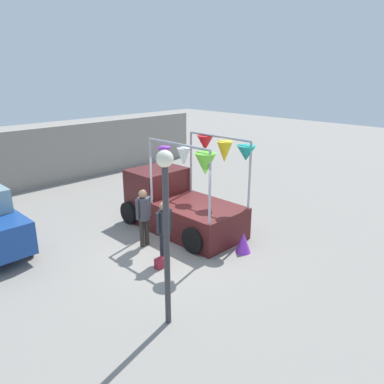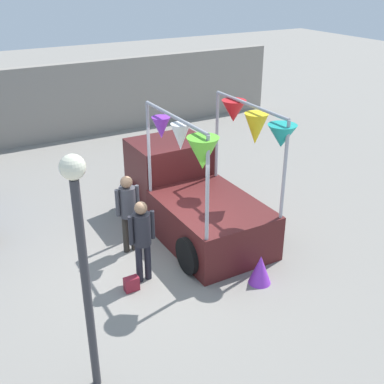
{
  "view_description": "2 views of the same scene",
  "coord_description": "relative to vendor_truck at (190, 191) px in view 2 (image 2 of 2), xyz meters",
  "views": [
    {
      "loc": [
        -6.57,
        -7.39,
        4.95
      ],
      "look_at": [
        1.01,
        0.16,
        1.48
      ],
      "focal_mm": 35.0,
      "sensor_mm": 36.0,
      "label": 1
    },
    {
      "loc": [
        -3.64,
        -7.66,
        5.6
      ],
      "look_at": [
        0.65,
        -0.1,
        1.49
      ],
      "focal_mm": 45.0,
      "sensor_mm": 36.0,
      "label": 2
    }
  ],
  "objects": [
    {
      "name": "street_lamp",
      "position": [
        -3.55,
        -3.52,
        1.5
      ],
      "size": [
        0.32,
        0.32,
        3.61
      ],
      "color": "#333338",
      "rests_on": "ground"
    },
    {
      "name": "ground_plane",
      "position": [
        -1.26,
        -1.09,
        -0.89
      ],
      "size": [
        60.0,
        60.0,
        0.0
      ],
      "primitive_type": "plane",
      "color": "gray"
    },
    {
      "name": "handbag",
      "position": [
        -2.21,
        -1.69,
        -0.75
      ],
      "size": [
        0.28,
        0.16,
        0.28
      ],
      "primitive_type": "cube",
      "color": "maroon",
      "rests_on": "ground"
    },
    {
      "name": "brick_boundary_wall",
      "position": [
        -1.26,
        7.7,
        0.41
      ],
      "size": [
        18.0,
        0.36,
        2.6
      ],
      "primitive_type": "cube",
      "color": "gray",
      "rests_on": "ground"
    },
    {
      "name": "person_vendor",
      "position": [
        -1.67,
        -0.36,
        0.17
      ],
      "size": [
        0.53,
        0.34,
        1.74
      ],
      "color": "#2D2823",
      "rests_on": "ground"
    },
    {
      "name": "folded_kite_bundle_violet",
      "position": [
        0.05,
        -2.69,
        -0.59
      ],
      "size": [
        0.53,
        0.53,
        0.6
      ],
      "primitive_type": "cone",
      "rotation": [
        0.0,
        0.0,
        2.91
      ],
      "color": "purple",
      "rests_on": "ground"
    },
    {
      "name": "vendor_truck",
      "position": [
        0.0,
        0.0,
        0.0
      ],
      "size": [
        2.51,
        4.18,
        3.06
      ],
      "color": "#4C1919",
      "rests_on": "ground"
    },
    {
      "name": "person_customer",
      "position": [
        -1.86,
        -1.49,
        0.14
      ],
      "size": [
        0.53,
        0.34,
        1.7
      ],
      "color": "black",
      "rests_on": "ground"
    }
  ]
}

